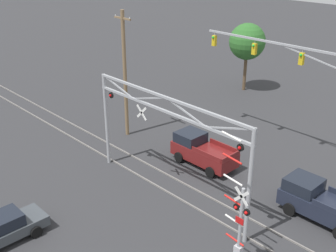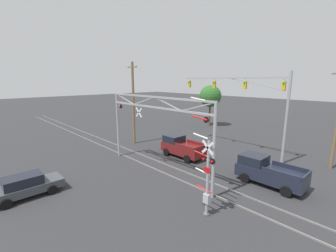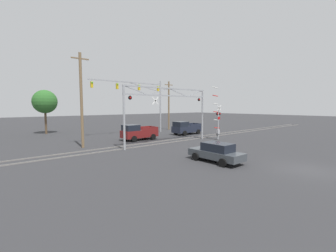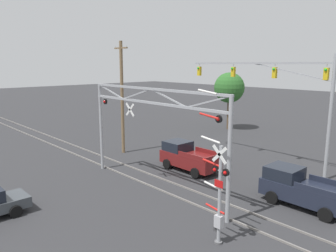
{
  "view_description": "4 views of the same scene",
  "coord_description": "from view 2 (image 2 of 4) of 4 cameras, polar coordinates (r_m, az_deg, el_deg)",
  "views": [
    {
      "loc": [
        15.72,
        -0.65,
        14.36
      ],
      "look_at": [
        -0.71,
        15.18,
        4.2
      ],
      "focal_mm": 45.0,
      "sensor_mm": 36.0,
      "label": 1
    },
    {
      "loc": [
        13.82,
        2.8,
        7.73
      ],
      "look_at": [
        1.98,
        13.98,
        4.37
      ],
      "focal_mm": 24.0,
      "sensor_mm": 36.0,
      "label": 2
    },
    {
      "loc": [
        -16.92,
        -5.27,
        4.35
      ],
      "look_at": [
        1.76,
        16.61,
        1.8
      ],
      "focal_mm": 24.0,
      "sensor_mm": 36.0,
      "label": 3
    },
    {
      "loc": [
        15.04,
        1.78,
        7.86
      ],
      "look_at": [
        -2.03,
        17.64,
        3.42
      ],
      "focal_mm": 35.0,
      "sensor_mm": 36.0,
      "label": 4
    }
  ],
  "objects": [
    {
      "name": "rail_track_far",
      "position": [
        20.66,
        0.51,
        -10.15
      ],
      "size": [
        80.0,
        0.08,
        0.1
      ],
      "primitive_type": "cube",
      "color": "gray",
      "rests_on": "ground_plane"
    },
    {
      "name": "crossing_gantry",
      "position": [
        18.33,
        -3.38,
        1.56
      ],
      "size": [
        11.92,
        0.27,
        6.45
      ],
      "color": "#9EA0A5",
      "rests_on": "ground_plane"
    },
    {
      "name": "crossing_signal_mast",
      "position": [
        13.17,
        9.66,
        -12.57
      ],
      "size": [
        1.79,
        0.35,
        6.79
      ],
      "color": "#9EA0A5",
      "rests_on": "ground_plane"
    },
    {
      "name": "utility_pole_left",
      "position": [
        27.36,
        -8.79,
        5.88
      ],
      "size": [
        1.8,
        0.28,
        9.78
      ],
      "color": "brown",
      "rests_on": "ground_plane"
    },
    {
      "name": "rail_track_near",
      "position": [
        19.77,
        -2.55,
        -11.2
      ],
      "size": [
        80.0,
        0.08,
        0.1
      ],
      "primitive_type": "cube",
      "color": "gray",
      "rests_on": "ground_plane"
    },
    {
      "name": "traffic_signal_span",
      "position": [
        23.9,
        21.15,
        6.72
      ],
      "size": [
        12.3,
        0.39,
        8.51
      ],
      "color": "#9EA0A5",
      "rests_on": "ground_plane"
    },
    {
      "name": "sedan_waiting",
      "position": [
        18.24,
        -32.44,
        -12.69
      ],
      "size": [
        2.0,
        4.38,
        1.51
      ],
      "color": "#3D4247",
      "rests_on": "ground_plane"
    },
    {
      "name": "pickup_truck_following",
      "position": [
        18.7,
        23.88,
        -10.5
      ],
      "size": [
        4.8,
        2.19,
        2.03
      ],
      "color": "#1E2333",
      "rests_on": "ground_plane"
    },
    {
      "name": "pickup_truck_lead",
      "position": [
        23.13,
        3.41,
        -5.29
      ],
      "size": [
        4.67,
        2.19,
        2.03
      ],
      "color": "maroon",
      "rests_on": "ground_plane"
    },
    {
      "name": "background_tree_beyond_span",
      "position": [
        38.48,
        10.7,
        7.44
      ],
      "size": [
        3.63,
        3.63,
        6.86
      ],
      "color": "brown",
      "rests_on": "ground_plane"
    }
  ]
}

